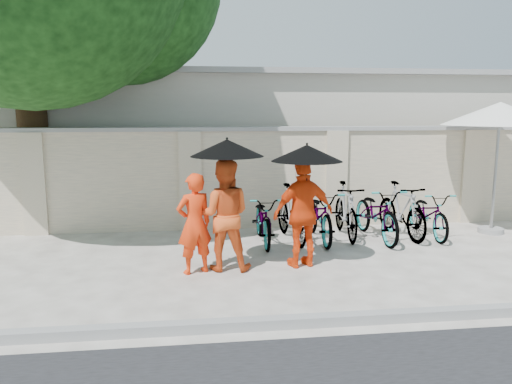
{
  "coord_description": "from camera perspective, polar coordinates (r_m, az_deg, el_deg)",
  "views": [
    {
      "loc": [
        -0.94,
        -6.92,
        2.43
      ],
      "look_at": [
        0.07,
        1.03,
        1.1
      ],
      "focal_mm": 35.0,
      "sensor_mm": 36.0,
      "label": 1
    }
  ],
  "objects": [
    {
      "name": "ground",
      "position": [
        7.39,
        0.48,
        -9.76
      ],
      "size": [
        80.0,
        80.0,
        0.0
      ],
      "primitive_type": "plane",
      "color": "beige"
    },
    {
      "name": "kerb",
      "position": [
        5.81,
        2.8,
        -14.67
      ],
      "size": [
        40.0,
        0.16,
        0.12
      ],
      "primitive_type": "cube",
      "color": "gray",
      "rests_on": "ground"
    },
    {
      "name": "compound_wall",
      "position": [
        10.4,
        3.6,
        1.5
      ],
      "size": [
        20.0,
        0.3,
        2.0
      ],
      "primitive_type": "cube",
      "color": "beige",
      "rests_on": "ground"
    },
    {
      "name": "building_behind",
      "position": [
        14.25,
        4.73,
        6.05
      ],
      "size": [
        14.0,
        6.0,
        3.2
      ],
      "primitive_type": "cube",
      "color": "#B7B1A4",
      "rests_on": "ground"
    },
    {
      "name": "monk_left",
      "position": [
        7.46,
        -7.06,
        -3.61
      ],
      "size": [
        0.65,
        0.55,
        1.51
      ],
      "primitive_type": "imported",
      "rotation": [
        0.0,
        0.0,
        3.55
      ],
      "color": "#FF380E",
      "rests_on": "ground"
    },
    {
      "name": "monk_center",
      "position": [
        7.57,
        -3.68,
        -2.62
      ],
      "size": [
        0.91,
        0.76,
        1.71
      ],
      "primitive_type": "imported",
      "rotation": [
        0.0,
        0.0,
        3.0
      ],
      "color": "#E2521D",
      "rests_on": "ground"
    },
    {
      "name": "parasol_center",
      "position": [
        7.35,
        -3.33,
        5.06
      ],
      "size": [
        1.09,
        1.09,
        1.03
      ],
      "color": "black",
      "rests_on": "ground"
    },
    {
      "name": "monk_right",
      "position": [
        7.73,
        5.44,
        -2.45
      ],
      "size": [
        1.06,
        0.63,
        1.69
      ],
      "primitive_type": "imported",
      "rotation": [
        0.0,
        0.0,
        3.38
      ],
      "color": "#ED3E0D",
      "rests_on": "ground"
    },
    {
      "name": "parasol_right",
      "position": [
        7.52,
        5.83,
        4.45
      ],
      "size": [
        1.08,
        1.08,
        0.95
      ],
      "color": "black",
      "rests_on": "ground"
    },
    {
      "name": "patio_umbrella",
      "position": [
        10.75,
        26.09,
        7.89
      ],
      "size": [
        2.86,
        2.86,
        2.57
      ],
      "rotation": [
        0.0,
        0.0,
        0.44
      ],
      "color": "gray",
      "rests_on": "ground"
    },
    {
      "name": "bike_0",
      "position": [
        9.11,
        0.88,
        -3.12
      ],
      "size": [
        0.61,
        1.72,
        0.9
      ],
      "primitive_type": "imported",
      "rotation": [
        0.0,
        0.0,
        -0.01
      ],
      "color": "gray",
      "rests_on": "ground"
    },
    {
      "name": "bike_1",
      "position": [
        9.29,
        4.07,
        -2.44
      ],
      "size": [
        0.67,
        1.78,
        1.05
      ],
      "primitive_type": "imported",
      "rotation": [
        0.0,
        0.0,
        0.11
      ],
      "color": "gray",
      "rests_on": "ground"
    },
    {
      "name": "bike_2",
      "position": [
        9.38,
        7.35,
        -2.62
      ],
      "size": [
        0.69,
        1.86,
        0.97
      ],
      "primitive_type": "imported",
      "rotation": [
        0.0,
        0.0,
        -0.03
      ],
      "color": "gray",
      "rests_on": "ground"
    },
    {
      "name": "bike_3",
      "position": [
        9.66,
        10.22,
        -2.09
      ],
      "size": [
        0.62,
        1.78,
        1.05
      ],
      "primitive_type": "imported",
      "rotation": [
        0.0,
        0.0,
        -0.08
      ],
      "color": "gray",
      "rests_on": "ground"
    },
    {
      "name": "bike_4",
      "position": [
        9.65,
        13.63,
        -2.37
      ],
      "size": [
        0.76,
        1.94,
        1.0
      ],
      "primitive_type": "imported",
      "rotation": [
        0.0,
        0.0,
        0.05
      ],
      "color": "gray",
      "rests_on": "ground"
    },
    {
      "name": "bike_5",
      "position": [
        9.96,
        16.29,
        -1.99
      ],
      "size": [
        0.7,
        1.79,
        1.05
      ],
      "primitive_type": "imported",
      "rotation": [
        0.0,
        0.0,
        0.12
      ],
      "color": "gray",
      "rests_on": "ground"
    },
    {
      "name": "bike_6",
      "position": [
        10.18,
        19.11,
        -2.35
      ],
      "size": [
        0.63,
        1.7,
        0.89
      ],
      "primitive_type": "imported",
      "rotation": [
        0.0,
        0.0,
        -0.02
      ],
      "color": "gray",
      "rests_on": "ground"
    }
  ]
}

